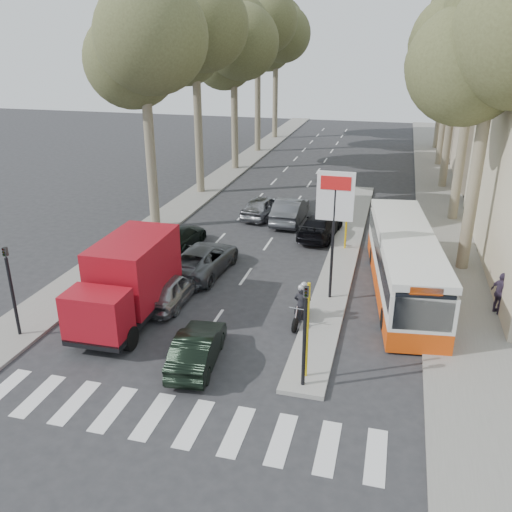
{
  "coord_description": "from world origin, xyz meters",
  "views": [
    {
      "loc": [
        5.5,
        -15.91,
        10.43
      ],
      "look_at": [
        -0.08,
        5.27,
        1.6
      ],
      "focal_mm": 38.0,
      "sensor_mm": 36.0,
      "label": 1
    }
  ],
  "objects_px": {
    "silver_hatchback": "(170,288)",
    "dark_hatchback": "(197,348)",
    "motorcycle": "(302,304)",
    "city_bus": "(404,262)",
    "red_truck": "(129,280)"
  },
  "relations": [
    {
      "from": "dark_hatchback",
      "to": "city_bus",
      "type": "bearing_deg",
      "value": -138.05
    },
    {
      "from": "silver_hatchback",
      "to": "city_bus",
      "type": "relative_size",
      "value": 0.37
    },
    {
      "from": "motorcycle",
      "to": "red_truck",
      "type": "bearing_deg",
      "value": -161.21
    },
    {
      "from": "silver_hatchback",
      "to": "dark_hatchback",
      "type": "distance_m",
      "value": 4.88
    },
    {
      "from": "silver_hatchback",
      "to": "dark_hatchback",
      "type": "height_order",
      "value": "silver_hatchback"
    },
    {
      "from": "red_truck",
      "to": "city_bus",
      "type": "xyz_separation_m",
      "value": [
        10.41,
        5.15,
        -0.22
      ]
    },
    {
      "from": "red_truck",
      "to": "city_bus",
      "type": "relative_size",
      "value": 0.56
    },
    {
      "from": "dark_hatchback",
      "to": "motorcycle",
      "type": "distance_m",
      "value": 4.85
    },
    {
      "from": "silver_hatchback",
      "to": "dark_hatchback",
      "type": "relative_size",
      "value": 1.04
    },
    {
      "from": "silver_hatchback",
      "to": "city_bus",
      "type": "xyz_separation_m",
      "value": [
        9.42,
        3.51,
        0.79
      ]
    },
    {
      "from": "red_truck",
      "to": "motorcycle",
      "type": "height_order",
      "value": "red_truck"
    },
    {
      "from": "silver_hatchback",
      "to": "red_truck",
      "type": "height_order",
      "value": "red_truck"
    },
    {
      "from": "red_truck",
      "to": "city_bus",
      "type": "bearing_deg",
      "value": 25.34
    },
    {
      "from": "dark_hatchback",
      "to": "red_truck",
      "type": "bearing_deg",
      "value": -39.66
    },
    {
      "from": "red_truck",
      "to": "silver_hatchback",
      "type": "bearing_deg",
      "value": 58.01
    }
  ]
}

